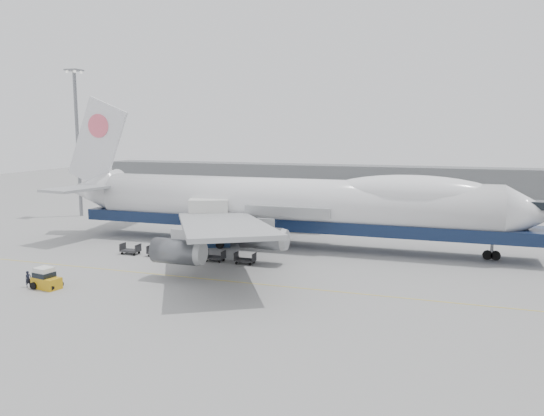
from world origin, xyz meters
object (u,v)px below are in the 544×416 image
(catering_truck, at_px, (209,220))
(airliner, at_px, (292,203))
(ground_worker, at_px, (28,279))
(baggage_tug, at_px, (46,279))

(catering_truck, bearing_deg, airliner, -2.22)
(ground_worker, bearing_deg, baggage_tug, -62.77)
(airliner, height_order, baggage_tug, airliner)
(airliner, relative_size, catering_truck, 10.82)
(catering_truck, height_order, ground_worker, catering_truck)
(airliner, xyz_separation_m, catering_truck, (-10.29, -3.48, -2.17))
(baggage_tug, xyz_separation_m, ground_worker, (-1.88, -0.22, -0.11))
(ground_worker, bearing_deg, catering_truck, -0.57)
(airliner, relative_size, baggage_tug, 22.45)
(ground_worker, bearing_deg, airliner, -15.60)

